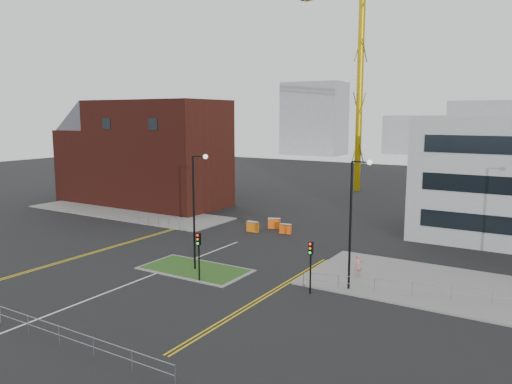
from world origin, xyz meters
TOP-DOWN VIEW (x-y plane):
  - ground at (0.00, 0.00)m, footprint 200.00×200.00m
  - pavement_left at (-20.00, 22.00)m, footprint 28.00×8.00m
  - pavement_right at (22.00, 14.00)m, footprint 24.00×10.00m
  - island_kerb at (2.00, 8.00)m, footprint 8.60×4.60m
  - grass_island at (2.00, 8.00)m, footprint 8.00×4.00m
  - brick_building at (-22.97, 28.00)m, footprint 24.20×10.07m
  - tower_crane at (3.62, 53.19)m, footprint 50.76×17.18m
  - streetlamp_island at (2.22, 8.00)m, footprint 1.46×0.36m
  - streetlamp_right_near at (14.22, 10.00)m, footprint 1.46×0.36m
  - traffic_light_island at (4.00, 5.98)m, footprint 0.28×0.33m
  - traffic_light_right at (12.00, 7.98)m, footprint 0.28×0.33m
  - railing_front at (0.00, -6.00)m, footprint 24.05×0.05m
  - railing_left at (-11.00, 18.00)m, footprint 6.05×0.05m
  - railing_right at (20.50, 11.50)m, footprint 19.05×5.05m
  - centre_line at (0.00, 2.00)m, footprint 0.15×30.00m
  - yellow_left_a at (-9.00, 10.00)m, footprint 0.12×24.00m
  - yellow_left_b at (-8.70, 10.00)m, footprint 0.12×24.00m
  - yellow_right_a at (9.50, 6.00)m, footprint 0.12×20.00m
  - yellow_right_b at (9.80, 6.00)m, footprint 0.12×20.00m
  - skyline_a at (-40.00, 120.00)m, footprint 18.00×12.00m
  - skyline_b at (10.00, 130.00)m, footprint 24.00×12.00m
  - skyline_d at (-8.00, 140.00)m, footprint 30.00×12.00m
  - pedestrian at (13.57, 13.03)m, footprint 0.76×0.75m
  - barrier_left at (-1.00, 21.43)m, footprint 1.32×0.50m
  - barrier_mid at (0.14, 24.00)m, footprint 1.39×0.92m
  - barrier_right at (2.30, 22.51)m, footprint 1.26×0.62m

SIDE VIEW (x-z plane):
  - ground at x=0.00m, z-range 0.00..0.00m
  - centre_line at x=0.00m, z-range 0.00..0.01m
  - yellow_left_a at x=-9.00m, z-range 0.00..0.01m
  - yellow_left_b at x=-8.70m, z-range 0.00..0.01m
  - yellow_right_a at x=9.50m, z-range 0.00..0.01m
  - yellow_right_b at x=9.80m, z-range 0.00..0.01m
  - island_kerb at x=2.00m, z-range 0.00..0.08m
  - pavement_left at x=-20.00m, z-range 0.00..0.12m
  - pavement_right at x=22.00m, z-range 0.00..0.12m
  - grass_island at x=2.00m, z-range 0.00..0.12m
  - barrier_right at x=2.30m, z-range 0.04..1.06m
  - barrier_left at x=-1.00m, z-range 0.05..1.14m
  - barrier_mid at x=0.14m, z-range 0.05..1.16m
  - railing_left at x=-11.00m, z-range 0.19..1.29m
  - railing_right at x=20.50m, z-range 0.23..1.33m
  - railing_front at x=0.00m, z-range 0.23..1.33m
  - pedestrian at x=13.57m, z-range 0.00..1.76m
  - traffic_light_island at x=4.00m, z-range 0.74..4.39m
  - traffic_light_right at x=12.00m, z-range 0.74..4.39m
  - streetlamp_island at x=2.22m, z-range 0.82..10.00m
  - streetlamp_right_near at x=14.22m, z-range 0.82..10.00m
  - skyline_d at x=-8.00m, z-range 0.00..12.00m
  - brick_building at x=-22.97m, z-range -0.27..13.97m
  - skyline_b at x=10.00m, z-range 0.00..16.00m
  - skyline_a at x=-40.00m, z-range 0.00..22.00m
  - tower_crane at x=3.62m, z-range 7.05..43.80m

